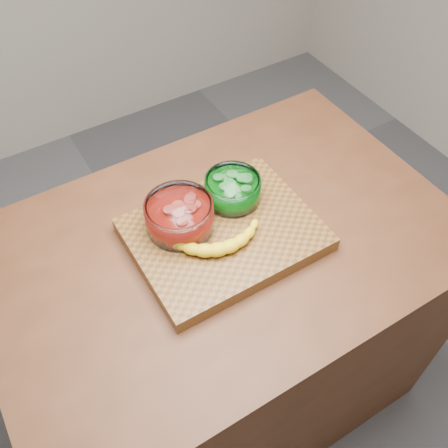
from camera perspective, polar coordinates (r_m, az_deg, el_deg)
ground at (r=2.04m, az=-0.00°, el=-17.71°), size 3.50×3.50×0.00m
counter at (r=1.64m, az=-0.00°, el=-11.63°), size 1.20×0.80×0.90m
cutting_board at (r=1.25m, az=-0.00°, el=-1.19°), size 0.45×0.35×0.04m
bowl_red at (r=1.21m, az=-5.10°, el=0.91°), size 0.17×0.17×0.08m
bowl_green at (r=1.28m, az=1.00°, el=3.98°), size 0.14×0.14×0.07m
banana at (r=1.20m, az=-0.94°, el=-1.25°), size 0.25×0.15×0.04m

